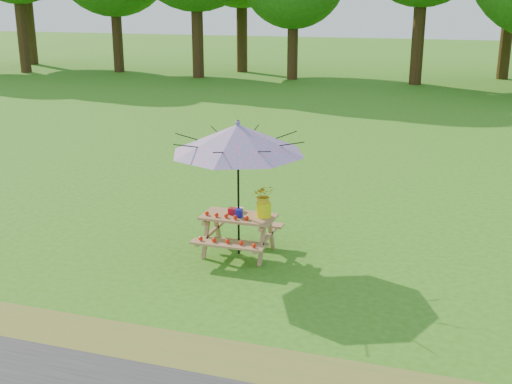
% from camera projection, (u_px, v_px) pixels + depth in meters
% --- Properties ---
extents(ground, '(120.00, 120.00, 0.00)m').
position_uv_depth(ground, '(125.00, 251.00, 10.77)').
color(ground, '#347215').
rests_on(ground, ground).
extents(drygrass_strip, '(120.00, 1.20, 0.01)m').
position_uv_depth(drygrass_strip, '(17.00, 330.00, 8.22)').
color(drygrass_strip, olive).
rests_on(drygrass_strip, ground).
extents(picnic_table, '(1.20, 1.32, 0.67)m').
position_uv_depth(picnic_table, '(239.00, 235.00, 10.58)').
color(picnic_table, '#A17648').
rests_on(picnic_table, ground).
extents(patio_umbrella, '(2.19, 2.19, 2.25)m').
position_uv_depth(patio_umbrella, '(238.00, 139.00, 10.11)').
color(patio_umbrella, black).
rests_on(patio_umbrella, ground).
extents(produce_bins, '(0.28, 0.37, 0.13)m').
position_uv_depth(produce_bins, '(237.00, 212.00, 10.50)').
color(produce_bins, '#AA0D1E').
rests_on(produce_bins, picnic_table).
extents(tomatoes_row, '(0.77, 0.13, 0.07)m').
position_uv_depth(tomatoes_row, '(226.00, 216.00, 10.35)').
color(tomatoes_row, red).
rests_on(tomatoes_row, picnic_table).
extents(flower_bucket, '(0.41, 0.39, 0.54)m').
position_uv_depth(flower_bucket, '(264.00, 200.00, 10.34)').
color(flower_bucket, '#F9F90D').
rests_on(flower_bucket, picnic_table).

